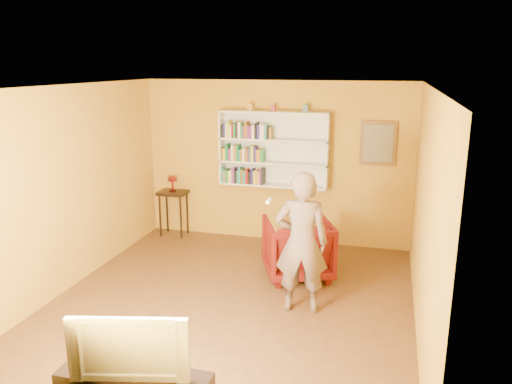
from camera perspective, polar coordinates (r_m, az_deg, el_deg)
room_shell at (r=6.10m, az=-3.08°, el=-4.11°), size 5.30×5.80×2.88m
bookshelf at (r=8.22m, az=2.10°, el=4.93°), size 1.80×0.29×1.23m
books_row_lower at (r=8.34m, az=-1.42°, el=1.84°), size 0.71×0.19×0.27m
books_row_middle at (r=8.27m, az=-1.54°, el=4.39°), size 0.71×0.19×0.27m
books_row_upper at (r=8.18m, az=-1.06°, el=7.00°), size 0.85×0.19×0.27m
ornament_left at (r=8.18m, az=-0.66°, el=9.66°), size 0.08×0.08×0.11m
ornament_centre at (r=8.08m, az=2.00°, el=9.54°), size 0.07×0.07×0.10m
ornament_right at (r=7.98m, az=5.70°, el=9.48°), size 0.08×0.08×0.11m
framed_painting at (r=8.04m, az=13.77°, el=5.43°), size 0.55×0.05×0.70m
console_table at (r=8.84m, az=-9.46°, el=-0.78°), size 0.49×0.37×0.80m
ruby_lustre at (r=8.76m, az=-9.55°, el=1.33°), size 0.17×0.17×0.27m
armchair at (r=7.14m, az=4.79°, el=-6.40°), size 1.19×1.20×0.84m
person at (r=6.02m, az=5.22°, el=-5.79°), size 0.69×0.50×1.76m
game_remote at (r=5.64m, az=1.48°, el=-1.01°), size 0.04×0.15×0.04m
television at (r=4.38m, az=-14.04°, el=-16.43°), size 0.98×0.35×0.56m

